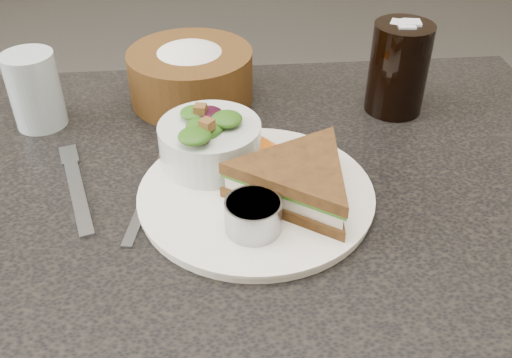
{
  "coord_description": "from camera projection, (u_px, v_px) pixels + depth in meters",
  "views": [
    {
      "loc": [
        -0.02,
        -0.57,
        1.19
      ],
      "look_at": [
        0.02,
        -0.02,
        0.78
      ],
      "focal_mm": 40.0,
      "sensor_mm": 36.0,
      "label": 1
    }
  ],
  "objects": [
    {
      "name": "knife",
      "position": [
        148.0,
        193.0,
        0.71
      ],
      "size": [
        0.05,
        0.2,
        0.0
      ],
      "primitive_type": "cube",
      "rotation": [
        0.0,
        0.0,
        -0.19
      ],
      "color": "#9397A0",
      "rests_on": "dining_table"
    },
    {
      "name": "water_glass",
      "position": [
        35.0,
        90.0,
        0.81
      ],
      "size": [
        0.09,
        0.09,
        0.11
      ],
      "primitive_type": "cylinder",
      "rotation": [
        0.0,
        0.0,
        0.24
      ],
      "color": "#A5B6BC",
      "rests_on": "dining_table"
    },
    {
      "name": "orange_wedge",
      "position": [
        257.0,
        144.0,
        0.75
      ],
      "size": [
        0.1,
        0.1,
        0.03
      ],
      "primitive_type": "cone",
      "rotation": [
        0.0,
        0.0,
        0.82
      ],
      "color": "orange",
      "rests_on": "dinner_plate"
    },
    {
      "name": "salad_bowl",
      "position": [
        210.0,
        136.0,
        0.72
      ],
      "size": [
        0.16,
        0.16,
        0.08
      ],
      "primitive_type": null,
      "rotation": [
        0.0,
        0.0,
        0.24
      ],
      "color": "silver",
      "rests_on": "dinner_plate"
    },
    {
      "name": "sandwich",
      "position": [
        299.0,
        181.0,
        0.67
      ],
      "size": [
        0.26,
        0.26,
        0.05
      ],
      "primitive_type": null,
      "rotation": [
        0.0,
        0.0,
        -0.62
      ],
      "color": "#563717",
      "rests_on": "dinner_plate"
    },
    {
      "name": "dinner_plate",
      "position": [
        256.0,
        195.0,
        0.7
      ],
      "size": [
        0.28,
        0.28,
        0.01
      ],
      "primitive_type": "cylinder",
      "color": "white",
      "rests_on": "dining_table"
    },
    {
      "name": "dressing_ramekin",
      "position": [
        253.0,
        216.0,
        0.63
      ],
      "size": [
        0.07,
        0.07,
        0.04
      ],
      "primitive_type": "cylinder",
      "rotation": [
        0.0,
        0.0,
        -0.08
      ],
      "color": "#91949A",
      "rests_on": "dinner_plate"
    },
    {
      "name": "bread_basket",
      "position": [
        190.0,
        67.0,
        0.87
      ],
      "size": [
        0.2,
        0.2,
        0.11
      ],
      "primitive_type": null,
      "rotation": [
        0.0,
        0.0,
        0.04
      ],
      "color": "brown",
      "rests_on": "dining_table"
    },
    {
      "name": "fork",
      "position": [
        77.0,
        192.0,
        0.71
      ],
      "size": [
        0.07,
        0.17,
        0.0
      ],
      "primitive_type": "cube",
      "rotation": [
        0.0,
        0.0,
        0.29
      ],
      "color": "#A9AEB8",
      "rests_on": "dining_table"
    },
    {
      "name": "cola_glass",
      "position": [
        399.0,
        65.0,
        0.84
      ],
      "size": [
        0.1,
        0.1,
        0.15
      ],
      "primitive_type": null,
      "rotation": [
        0.0,
        0.0,
        0.14
      ],
      "color": "black",
      "rests_on": "dining_table"
    }
  ]
}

